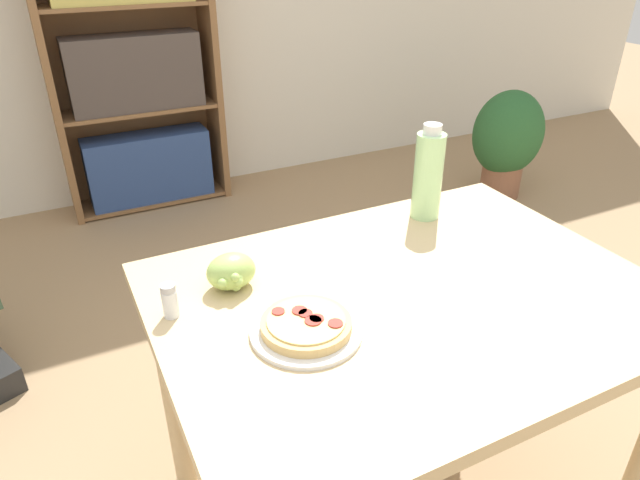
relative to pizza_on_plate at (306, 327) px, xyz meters
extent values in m
cube|color=#D1B27F|center=(0.27, 0.03, -0.03)|extent=(1.10, 0.82, 0.03)
cylinder|color=#D1B27F|center=(-0.22, 0.38, -0.40)|extent=(0.06, 0.06, 0.70)
cylinder|color=#D1B27F|center=(0.76, 0.38, -0.40)|extent=(0.06, 0.06, 0.70)
cylinder|color=white|center=(0.00, 0.00, -0.01)|extent=(0.23, 0.23, 0.01)
cylinder|color=#DBB26B|center=(0.00, 0.00, 0.00)|extent=(0.18, 0.18, 0.02)
cylinder|color=#EACC7A|center=(0.00, 0.00, 0.02)|extent=(0.16, 0.16, 0.00)
cylinder|color=#A83328|center=(0.00, 0.03, 0.02)|extent=(0.03, 0.03, 0.00)
cylinder|color=#A83328|center=(0.01, 0.02, 0.02)|extent=(0.03, 0.03, 0.00)
cylinder|color=#A83328|center=(0.04, -0.04, 0.02)|extent=(0.03, 0.03, 0.00)
cylinder|color=#A83328|center=(-0.04, 0.05, 0.02)|extent=(0.03, 0.03, 0.00)
cylinder|color=#A83328|center=(0.02, -0.01, 0.02)|extent=(0.03, 0.03, 0.00)
cylinder|color=#A83328|center=(0.01, -0.01, 0.02)|extent=(0.03, 0.03, 0.00)
ellipsoid|color=#A8CC66|center=(-0.08, 0.22, 0.03)|extent=(0.11, 0.09, 0.08)
sphere|color=#A8CC66|center=(-0.11, 0.19, 0.03)|extent=(0.02, 0.02, 0.02)
sphere|color=#A8CC66|center=(-0.07, 0.19, 0.03)|extent=(0.02, 0.02, 0.02)
sphere|color=#A8CC66|center=(-0.08, 0.18, 0.03)|extent=(0.02, 0.02, 0.02)
sphere|color=#A8CC66|center=(-0.08, 0.18, 0.02)|extent=(0.02, 0.02, 0.02)
sphere|color=#A8CC66|center=(-0.05, 0.22, 0.03)|extent=(0.02, 0.02, 0.02)
sphere|color=#A8CC66|center=(-0.06, 0.23, 0.00)|extent=(0.02, 0.02, 0.02)
sphere|color=#A8CC66|center=(-0.06, 0.21, 0.01)|extent=(0.02, 0.02, 0.02)
sphere|color=#A8CC66|center=(-0.08, 0.20, 0.00)|extent=(0.02, 0.02, 0.02)
sphere|color=#A8CC66|center=(-0.08, 0.24, 0.00)|extent=(0.03, 0.03, 0.03)
cylinder|color=#B7EAA3|center=(0.52, 0.33, 0.10)|extent=(0.08, 0.08, 0.24)
cylinder|color=white|center=(0.52, 0.33, 0.23)|extent=(0.05, 0.05, 0.03)
cylinder|color=white|center=(-0.23, 0.18, 0.02)|extent=(0.03, 0.03, 0.06)
cylinder|color=#B7B7BC|center=(-0.23, 0.18, 0.05)|extent=(0.03, 0.03, 0.02)
cube|color=brown|center=(-0.31, 2.39, 0.08)|extent=(0.04, 0.28, 1.65)
cube|color=brown|center=(0.53, 2.39, 0.08)|extent=(0.04, 0.28, 1.65)
cube|color=brown|center=(0.11, 2.53, 0.08)|extent=(0.88, 0.01, 1.65)
cube|color=brown|center=(0.11, 2.39, -0.73)|extent=(0.81, 0.27, 0.02)
cube|color=navy|center=(0.11, 2.37, -0.52)|extent=(0.68, 0.20, 0.39)
cube|color=brown|center=(0.11, 2.39, -0.19)|extent=(0.81, 0.27, 0.02)
cube|color=#4C423D|center=(0.11, 2.37, 0.01)|extent=(0.68, 0.20, 0.39)
cube|color=brown|center=(0.11, 2.39, 0.34)|extent=(0.81, 0.27, 0.02)
cylinder|color=#8E5B42|center=(2.02, 1.55, -0.64)|extent=(0.23, 0.23, 0.22)
ellipsoid|color=#285B2D|center=(2.02, 1.55, -0.36)|extent=(0.43, 0.37, 0.49)
camera|label=1|loc=(-0.38, -0.82, 0.70)|focal=32.00mm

